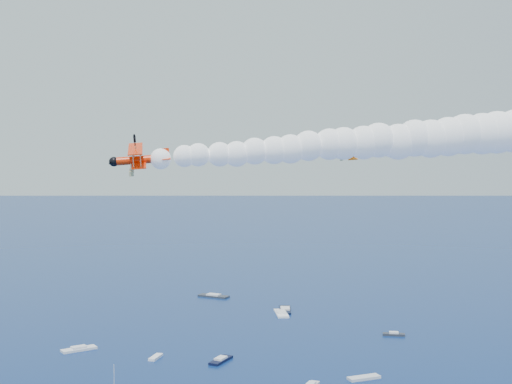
{
  "coord_description": "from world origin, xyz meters",
  "views": [
    {
      "loc": [
        5.55,
        -88.33,
        57.59
      ],
      "look_at": [
        6.49,
        19.04,
        51.96
      ],
      "focal_mm": 48.42,
      "sensor_mm": 36.0,
      "label": 1
    }
  ],
  "objects": [
    {
      "name": "smoke_trail_trail",
      "position": [
        23.13,
        11.2,
        59.59
      ],
      "size": [
        67.76,
        24.54,
        12.1
      ],
      "primitive_type": null,
      "rotation": [
        0.0,
        0.0,
        3.28
      ],
      "color": "white"
    },
    {
      "name": "biplane_lead",
      "position": [
        22.43,
        31.48,
        58.87
      ],
      "size": [
        8.93,
        10.74,
        8.35
      ],
      "primitive_type": null,
      "rotation": [
        -0.43,
        0.07,
        3.34
      ],
      "color": "#F36605"
    },
    {
      "name": "biplane_trail",
      "position": [
        -9.44,
        6.59,
        57.06
      ],
      "size": [
        9.87,
        11.3,
        7.76
      ],
      "primitive_type": null,
      "rotation": [
        -0.18,
        0.07,
        3.28
      ],
      "color": "#EF2B05"
    },
    {
      "name": "spectator_boats",
      "position": [
        -12.4,
        108.72,
        0.35
      ],
      "size": [
        228.91,
        183.26,
        0.7
      ],
      "color": "silver",
      "rests_on": "ground"
    }
  ]
}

